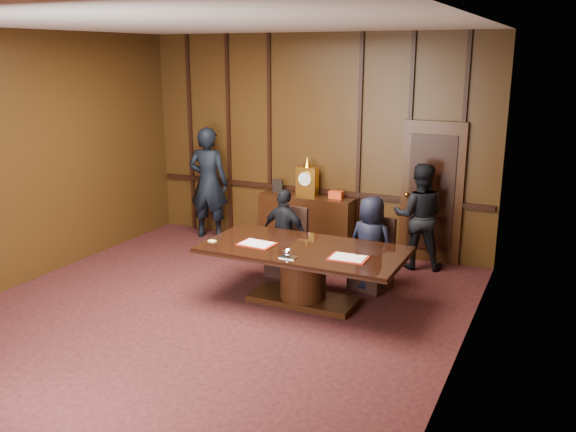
# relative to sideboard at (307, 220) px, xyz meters

# --- Properties ---
(room) EXTENTS (7.00, 7.04, 3.50)m
(room) POSITION_rel_sideboard_xyz_m (0.07, -3.12, 1.24)
(room) COLOR black
(room) RESTS_ON ground
(sideboard) EXTENTS (1.60, 0.45, 1.54)m
(sideboard) POSITION_rel_sideboard_xyz_m (0.00, 0.00, 0.00)
(sideboard) COLOR black
(sideboard) RESTS_ON ground
(conference_table) EXTENTS (2.62, 1.32, 0.76)m
(conference_table) POSITION_rel_sideboard_xyz_m (0.89, -2.16, 0.02)
(conference_table) COLOR black
(conference_table) RESTS_ON ground
(folder_left) EXTENTS (0.48, 0.36, 0.02)m
(folder_left) POSITION_rel_sideboard_xyz_m (0.29, -2.31, 0.28)
(folder_left) COLOR #9E1F0E
(folder_left) RESTS_ON conference_table
(folder_right) EXTENTS (0.47, 0.35, 0.02)m
(folder_right) POSITION_rel_sideboard_xyz_m (1.57, -2.33, 0.28)
(folder_right) COLOR #9E1F0E
(folder_right) RESTS_ON conference_table
(inkstand) EXTENTS (0.20, 0.14, 0.12)m
(inkstand) POSITION_rel_sideboard_xyz_m (0.89, -2.61, 0.33)
(inkstand) COLOR white
(inkstand) RESTS_ON conference_table
(notepad) EXTENTS (0.11, 0.08, 0.01)m
(notepad) POSITION_rel_sideboard_xyz_m (-0.30, -2.45, 0.28)
(notepad) COLOR #F0DC75
(notepad) RESTS_ON conference_table
(chair_left) EXTENTS (0.51, 0.51, 0.99)m
(chair_left) POSITION_rel_sideboard_xyz_m (0.24, -1.28, -0.19)
(chair_left) COLOR black
(chair_left) RESTS_ON ground
(chair_right) EXTENTS (0.57, 0.57, 0.99)m
(chair_right) POSITION_rel_sideboard_xyz_m (1.55, -1.28, -0.19)
(chair_right) COLOR black
(chair_right) RESTS_ON ground
(signatory_left) EXTENTS (0.80, 0.44, 1.30)m
(signatory_left) POSITION_rel_sideboard_xyz_m (0.24, -1.36, 0.16)
(signatory_left) COLOR black
(signatory_left) RESTS_ON ground
(signatory_right) EXTENTS (0.70, 0.51, 1.33)m
(signatory_right) POSITION_rel_sideboard_xyz_m (1.54, -1.36, 0.18)
(signatory_right) COLOR black
(signatory_right) RESTS_ON ground
(witness_left) EXTENTS (0.78, 0.57, 1.96)m
(witness_left) POSITION_rel_sideboard_xyz_m (-1.82, -0.16, 0.49)
(witness_left) COLOR black
(witness_left) RESTS_ON ground
(witness_right) EXTENTS (0.90, 0.77, 1.61)m
(witness_right) POSITION_rel_sideboard_xyz_m (1.91, -0.16, 0.32)
(witness_right) COLOR black
(witness_right) RESTS_ON ground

